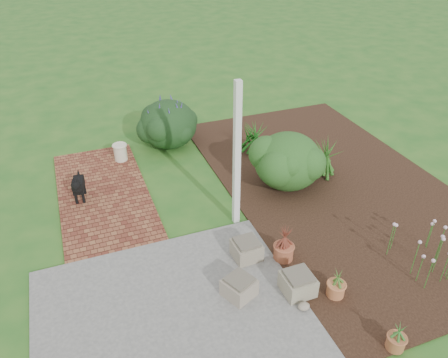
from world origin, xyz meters
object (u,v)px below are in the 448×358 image
object	(u,v)px
black_dog	(78,185)
cream_ceramic_urn	(120,152)
evergreen_shrub	(288,160)
stone_trough_near	(298,284)

from	to	relation	value
black_dog	cream_ceramic_urn	distance (m)	1.54
cream_ceramic_urn	evergreen_shrub	xyz separation A→B (m)	(2.80, -2.06, 0.35)
stone_trough_near	black_dog	bearing A→B (deg)	127.67
black_dog	evergreen_shrub	xyz separation A→B (m)	(3.74, -0.85, 0.21)
black_dog	cream_ceramic_urn	xyz separation A→B (m)	(0.94, 1.21, -0.14)
evergreen_shrub	black_dog	bearing A→B (deg)	167.26
cream_ceramic_urn	evergreen_shrub	size ratio (longest dim) A/B	0.28
stone_trough_near	black_dog	size ratio (longest dim) A/B	0.68
black_dog	stone_trough_near	bearing A→B (deg)	-43.09
stone_trough_near	cream_ceramic_urn	size ratio (longest dim) A/B	1.18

